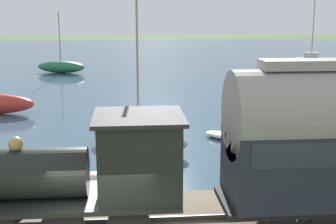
# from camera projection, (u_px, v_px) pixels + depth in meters

# --- Properties ---
(harbor_water) EXTENTS (80.00, 80.00, 0.01)m
(harbor_water) POSITION_uv_depth(u_px,v_px,m) (121.00, 63.00, 54.16)
(harbor_water) COLOR #38566B
(harbor_water) RESTS_ON ground
(steam_locomotive) EXTENTS (2.14, 6.30, 3.49)m
(steam_locomotive) POSITION_uv_depth(u_px,v_px,m) (83.00, 169.00, 11.65)
(steam_locomotive) COLOR black
(steam_locomotive) RESTS_ON rail_embankment
(sailboat_gray) EXTENTS (3.94, 4.90, 8.38)m
(sailboat_gray) POSITION_uv_depth(u_px,v_px,m) (138.00, 136.00, 21.02)
(sailboat_gray) COLOR gray
(sailboat_gray) RESTS_ON harbor_water
(sailboat_yellow) EXTENTS (3.12, 4.61, 7.98)m
(sailboat_yellow) POSITION_uv_depth(u_px,v_px,m) (311.00, 62.00, 48.43)
(sailboat_yellow) COLOR gold
(sailboat_yellow) RESTS_ON harbor_water
(sailboat_green) EXTENTS (2.96, 5.12, 5.90)m
(sailboat_green) POSITION_uv_depth(u_px,v_px,m) (61.00, 67.00, 45.79)
(sailboat_green) COLOR #236B42
(sailboat_green) RESTS_ON harbor_water
(rowboat_near_shore) EXTENTS (1.80, 2.97, 0.43)m
(rowboat_near_shore) POSITION_uv_depth(u_px,v_px,m) (314.00, 138.00, 22.10)
(rowboat_near_shore) COLOR #B7B2A3
(rowboat_near_shore) RESTS_ON harbor_water
(rowboat_off_pier) EXTENTS (2.37, 2.49, 0.32)m
(rowboat_off_pier) POSITION_uv_depth(u_px,v_px,m) (228.00, 136.00, 22.69)
(rowboat_off_pier) COLOR beige
(rowboat_off_pier) RESTS_ON harbor_water
(rowboat_far_out) EXTENTS (1.07, 2.49, 0.48)m
(rowboat_far_out) POSITION_uv_depth(u_px,v_px,m) (100.00, 179.00, 16.80)
(rowboat_far_out) COLOR beige
(rowboat_far_out) RESTS_ON harbor_water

